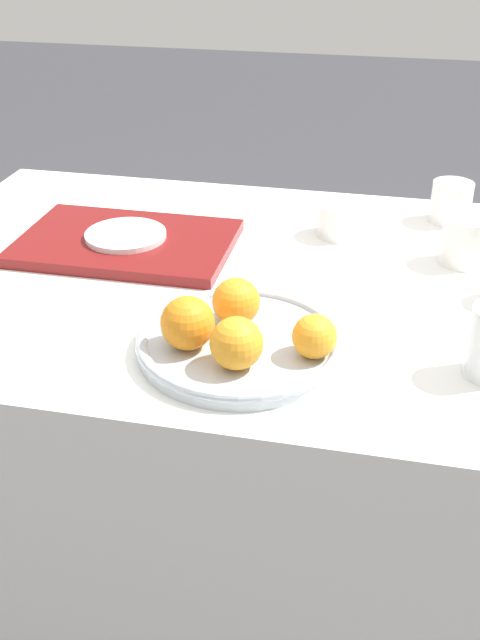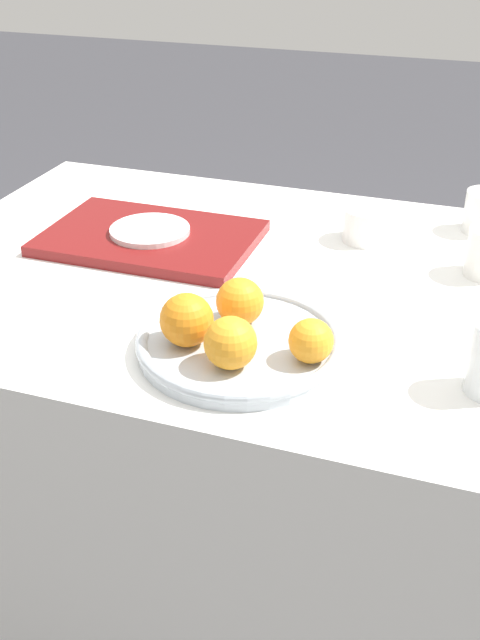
{
  "view_description": "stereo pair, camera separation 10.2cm",
  "coord_description": "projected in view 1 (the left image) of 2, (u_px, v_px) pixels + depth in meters",
  "views": [
    {
      "loc": [
        0.27,
        -1.1,
        1.34
      ],
      "look_at": [
        0.09,
        -0.23,
        0.82
      ],
      "focal_mm": 42.0,
      "sensor_mm": 36.0,
      "label": 1
    },
    {
      "loc": [
        0.37,
        -1.07,
        1.34
      ],
      "look_at": [
        0.09,
        -0.23,
        0.82
      ],
      "focal_mm": 42.0,
      "sensor_mm": 36.0,
      "label": 2
    }
  ],
  "objects": [
    {
      "name": "fruit_platter",
      "position": [
        240.0,
        342.0,
        1.04
      ],
      "size": [
        0.29,
        0.29,
        0.03
      ],
      "color": "#B2BCC6",
      "rests_on": "table"
    },
    {
      "name": "orange_0",
      "position": [
        236.0,
        343.0,
        0.97
      ],
      "size": [
        0.07,
        0.07,
        0.07
      ],
      "color": "orange",
      "rests_on": "fruit_platter"
    },
    {
      "name": "cup_0",
      "position": [
        451.0,
        202.0,
        1.44
      ],
      "size": [
        0.08,
        0.08,
        0.08
      ],
      "color": "white",
      "rests_on": "table"
    },
    {
      "name": "orange_3",
      "position": [
        188.0,
        323.0,
        1.01
      ],
      "size": [
        0.07,
        0.07,
        0.07
      ],
      "color": "orange",
      "rests_on": "fruit_platter"
    },
    {
      "name": "orange_1",
      "position": [
        236.0,
        302.0,
        1.06
      ],
      "size": [
        0.07,
        0.07,
        0.07
      ],
      "color": "orange",
      "rests_on": "fruit_platter"
    },
    {
      "name": "side_plate",
      "position": [
        126.0,
        235.0,
        1.33
      ],
      "size": [
        0.15,
        0.15,
        0.01
      ],
      "color": "white",
      "rests_on": "serving_tray"
    },
    {
      "name": "orange_2",
      "position": [
        314.0,
        336.0,
        0.99
      ],
      "size": [
        0.06,
        0.06,
        0.06
      ],
      "color": "orange",
      "rests_on": "fruit_platter"
    },
    {
      "name": "table",
      "position": [
        223.0,
        449.0,
        1.46
      ],
      "size": [
        1.15,
        0.84,
        0.77
      ],
      "color": "white",
      "rests_on": "ground_plane"
    },
    {
      "name": "cup_3",
      "position": [
        465.0,
        241.0,
        1.27
      ],
      "size": [
        0.08,
        0.08,
        0.08
      ],
      "color": "white",
      "rests_on": "table"
    },
    {
      "name": "serving_tray",
      "position": [
        126.0,
        243.0,
        1.34
      ],
      "size": [
        0.38,
        0.26,
        0.02
      ],
      "color": "maroon",
      "rests_on": "table"
    },
    {
      "name": "cup_2",
      "position": [
        340.0,
        220.0,
        1.38
      ],
      "size": [
        0.08,
        0.08,
        0.06
      ],
      "color": "white",
      "rests_on": "table"
    },
    {
      "name": "ground_plane",
      "position": [
        225.0,
        584.0,
        1.65
      ],
      "size": [
        12.0,
        12.0,
        0.0
      ],
      "primitive_type": "plane",
      "color": "#38383D"
    }
  ]
}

